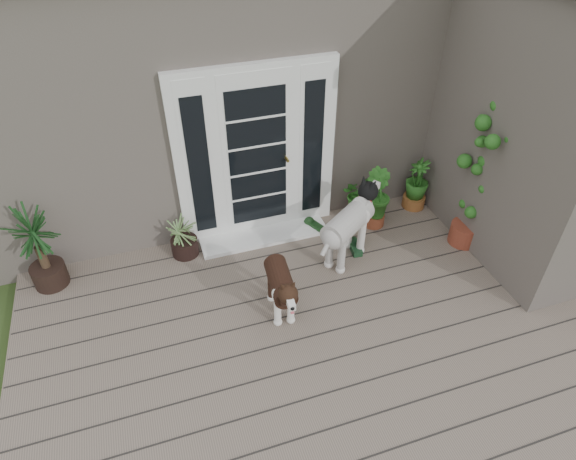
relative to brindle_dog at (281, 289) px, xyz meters
name	(u,v)px	position (x,y,z in m)	size (l,w,h in m)	color
deck	(341,360)	(0.38, -0.76, -0.38)	(6.20, 4.60, 0.12)	#6B5B4C
house_main	(231,62)	(0.38, 3.49, 1.11)	(7.40, 4.00, 3.10)	#665E54
house_wing	(553,130)	(3.28, 0.34, 1.11)	(1.60, 2.40, 3.10)	#665E54
door_unit	(257,155)	(0.18, 1.44, 0.75)	(1.90, 0.14, 2.15)	white
door_step	(264,235)	(0.18, 1.24, -0.30)	(1.60, 0.40, 0.05)	white
brindle_dog	(281,289)	(0.00, 0.00, 0.00)	(0.33, 0.77, 0.64)	#361D13
white_dog	(347,232)	(0.98, 0.55, 0.08)	(0.41, 0.95, 0.79)	white
spider_plant	(183,235)	(-0.81, 1.24, -0.04)	(0.53, 0.53, 0.57)	#83A465
yucca	(39,249)	(-2.33, 1.21, 0.19)	(0.71, 0.71, 1.02)	#113319
herb_a	(357,202)	(1.43, 1.24, -0.06)	(0.41, 0.41, 0.52)	#164F18
herb_b	(375,206)	(1.60, 1.05, -0.03)	(0.39, 0.39, 0.58)	#265E1B
herb_c	(416,188)	(2.29, 1.24, -0.03)	(0.37, 0.37, 0.57)	#19591F
sapling	(480,177)	(2.50, 0.37, 0.62)	(0.56, 0.56, 1.89)	#235618
clog_left	(315,225)	(0.84, 1.20, -0.27)	(0.16, 0.33, 0.10)	#163816
clog_right	(355,247)	(1.16, 0.65, -0.27)	(0.15, 0.33, 0.10)	#15341C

